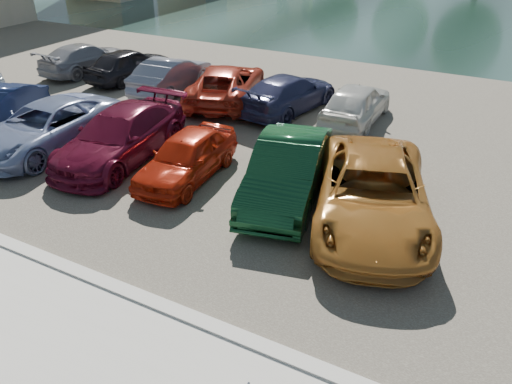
# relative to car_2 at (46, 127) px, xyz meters

# --- Properties ---
(kerb) EXTENTS (60.00, 0.30, 0.14)m
(kerb) POSITION_rel_car_2_xyz_m (8.48, -4.07, -0.66)
(kerb) COLOR #B4B2AA
(kerb) RESTS_ON ground
(parking_lot) EXTENTS (60.00, 18.00, 0.04)m
(parking_lot) POSITION_rel_car_2_xyz_m (8.48, 4.93, -0.71)
(parking_lot) COLOR #464138
(parking_lot) RESTS_ON ground
(river) EXTENTS (120.00, 40.00, 0.00)m
(river) POSITION_rel_car_2_xyz_m (8.48, 33.93, -0.73)
(river) COLOR #182B27
(river) RESTS_ON ground
(car_2) EXTENTS (2.29, 4.96, 1.38)m
(car_2) POSITION_rel_car_2_xyz_m (0.00, 0.00, 0.00)
(car_2) COLOR #7A89B1
(car_2) RESTS_ON parking_lot
(car_3) EXTENTS (2.44, 5.08, 1.43)m
(car_3) POSITION_rel_car_2_xyz_m (2.46, 0.49, 0.03)
(car_3) COLOR #560C22
(car_3) RESTS_ON parking_lot
(car_4) EXTENTS (1.75, 3.81, 1.27)m
(car_4) POSITION_rel_car_2_xyz_m (4.82, 0.39, -0.06)
(car_4) COLOR #A91F0B
(car_4) RESTS_ON parking_lot
(car_5) EXTENTS (2.56, 4.78, 1.50)m
(car_5) POSITION_rel_car_2_xyz_m (7.62, 0.70, 0.06)
(car_5) COLOR #103D1F
(car_5) RESTS_ON parking_lot
(car_6) EXTENTS (4.09, 5.96, 1.51)m
(car_6) POSITION_rel_car_2_xyz_m (9.81, 0.57, 0.07)
(car_6) COLOR #AE6D28
(car_6) RESTS_ON parking_lot
(car_7) EXTENTS (2.03, 4.42, 1.25)m
(car_7) POSITION_rel_car_2_xyz_m (-4.96, 6.60, -0.06)
(car_7) COLOR gray
(car_7) RESTS_ON parking_lot
(car_8) EXTENTS (2.07, 4.11, 1.34)m
(car_8) POSITION_rel_car_2_xyz_m (-2.46, 6.59, -0.02)
(car_8) COLOR black
(car_8) RESTS_ON parking_lot
(car_9) EXTENTS (1.69, 4.19, 1.35)m
(car_9) POSITION_rel_car_2_xyz_m (0.08, 6.14, -0.01)
(car_9) COLOR slate
(car_9) RESTS_ON parking_lot
(car_10) EXTENTS (3.73, 5.43, 1.38)m
(car_10) POSITION_rel_car_2_xyz_m (2.58, 6.16, 0.00)
(car_10) COLOR #A62D1B
(car_10) RESTS_ON parking_lot
(car_11) EXTENTS (2.55, 4.72, 1.30)m
(car_11) POSITION_rel_car_2_xyz_m (5.04, 6.37, -0.04)
(car_11) COLOR #282A4E
(car_11) RESTS_ON parking_lot
(car_12) EXTENTS (1.68, 4.04, 1.37)m
(car_12) POSITION_rel_car_2_xyz_m (7.52, 6.42, -0.01)
(car_12) COLOR silver
(car_12) RESTS_ON parking_lot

